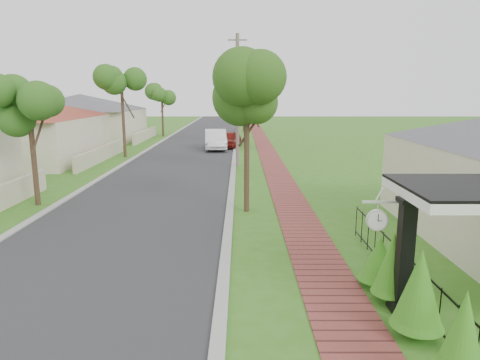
% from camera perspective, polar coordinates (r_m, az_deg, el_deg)
% --- Properties ---
extents(ground, '(160.00, 160.00, 0.00)m').
position_cam_1_polar(ground, '(10.65, -5.92, -14.32)').
color(ground, '#376C19').
rests_on(ground, ground).
extents(road, '(7.00, 120.00, 0.02)m').
position_cam_1_polar(road, '(30.17, -7.73, 2.53)').
color(road, '#28282B').
rests_on(road, ground).
extents(kerb_right, '(0.30, 120.00, 0.10)m').
position_cam_1_polar(kerb_right, '(29.90, -0.78, 2.55)').
color(kerb_right, '#9E9E99').
rests_on(kerb_right, ground).
extents(kerb_left, '(0.30, 120.00, 0.10)m').
position_cam_1_polar(kerb_left, '(30.88, -14.47, 2.47)').
color(kerb_left, '#9E9E99').
rests_on(kerb_left, ground).
extents(sidewalk, '(1.50, 120.00, 0.03)m').
position_cam_1_polar(sidewalk, '(29.98, 4.20, 2.54)').
color(sidewalk, brown).
rests_on(sidewalk, ground).
extents(porch_post, '(0.48, 0.48, 2.52)m').
position_cam_1_polar(porch_post, '(9.86, 21.04, -10.14)').
color(porch_post, black).
rests_on(porch_post, ground).
extents(picket_fence, '(0.03, 8.02, 1.00)m').
position_cam_1_polar(picket_fence, '(11.06, 20.69, -11.01)').
color(picket_fence, black).
rests_on(picket_fence, ground).
extents(street_trees, '(10.70, 37.65, 5.89)m').
position_cam_1_polar(street_trees, '(36.59, -6.28, 11.24)').
color(street_trees, '#382619').
rests_on(street_trees, ground).
extents(hedge_row, '(0.89, 4.70, 1.92)m').
position_cam_1_polar(hedge_row, '(9.52, 21.41, -13.13)').
color(hedge_row, '#1F6915').
rests_on(hedge_row, ground).
extents(far_house_red, '(15.56, 15.56, 4.60)m').
position_cam_1_polar(far_house_red, '(33.69, -28.59, 6.18)').
color(far_house_red, beige).
rests_on(far_house_red, ground).
extents(far_house_grey, '(15.56, 15.56, 4.60)m').
position_cam_1_polar(far_house_grey, '(46.45, -20.38, 7.92)').
color(far_house_grey, beige).
rests_on(far_house_grey, ground).
extents(parked_car_red, '(2.34, 4.35, 1.41)m').
position_cam_1_polar(parked_car_red, '(37.53, -1.43, 5.45)').
color(parked_car_red, maroon).
rests_on(parked_car_red, ground).
extents(parked_car_white, '(2.15, 5.13, 1.65)m').
position_cam_1_polar(parked_car_white, '(36.16, -3.27, 5.40)').
color(parked_car_white, white).
rests_on(parked_car_white, ground).
extents(near_tree, '(2.22, 2.22, 5.71)m').
position_cam_1_polar(near_tree, '(16.54, 0.93, 11.20)').
color(near_tree, '#382619').
rests_on(near_tree, ground).
extents(utility_pole, '(1.20, 0.24, 8.27)m').
position_cam_1_polar(utility_pole, '(27.49, -0.33, 10.55)').
color(utility_pole, '#74645A').
rests_on(utility_pole, ground).
extents(station_clock, '(0.79, 0.13, 0.67)m').
position_cam_1_polar(station_clock, '(9.79, 17.84, -4.94)').
color(station_clock, silver).
rests_on(station_clock, ground).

